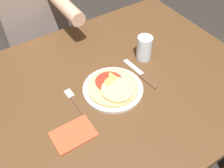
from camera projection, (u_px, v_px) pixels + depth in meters
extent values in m
plane|color=#2D2823|center=(110.00, 165.00, 1.65)|extent=(8.00, 8.00, 0.00)
cube|color=brown|center=(109.00, 88.00, 1.13)|extent=(1.29, 0.97, 0.03)
cylinder|color=brown|center=(146.00, 53.00, 1.86)|extent=(0.06, 0.06, 0.71)
cylinder|color=beige|center=(112.00, 89.00, 1.09)|extent=(0.25, 0.25, 0.01)
cylinder|color=#DBBC7A|center=(112.00, 87.00, 1.08)|extent=(0.21, 0.21, 0.01)
cylinder|color=#B22D1E|center=(108.00, 81.00, 1.10)|extent=(0.12, 0.12, 0.00)
cylinder|color=#E8C881|center=(117.00, 90.00, 1.05)|extent=(0.13, 0.13, 0.01)
cylinder|color=#E5BC5B|center=(114.00, 77.00, 1.10)|extent=(0.03, 0.03, 0.02)
cylinder|color=#E5BC5B|center=(108.00, 83.00, 1.07)|extent=(0.02, 0.03, 0.02)
cylinder|color=#E5BC5B|center=(111.00, 76.00, 1.10)|extent=(0.03, 0.03, 0.02)
cylinder|color=#E5BC5B|center=(110.00, 81.00, 1.08)|extent=(0.02, 0.03, 0.02)
cube|color=brown|center=(79.00, 107.00, 1.03)|extent=(0.02, 0.13, 0.00)
cube|color=silver|center=(69.00, 93.00, 1.08)|extent=(0.03, 0.05, 0.00)
cube|color=brown|center=(148.00, 81.00, 1.13)|extent=(0.03, 0.10, 0.00)
cube|color=silver|center=(133.00, 67.00, 1.19)|extent=(0.03, 0.12, 0.00)
cylinder|color=silver|center=(144.00, 48.00, 1.20)|extent=(0.07, 0.07, 0.12)
cube|color=#C6512D|center=(73.00, 134.00, 0.95)|extent=(0.15, 0.11, 0.01)
cylinder|color=#2D2D38|center=(36.00, 81.00, 1.81)|extent=(0.11, 0.11, 0.51)
cylinder|color=#2D2D38|center=(57.00, 72.00, 1.87)|extent=(0.11, 0.11, 0.51)
cube|color=gray|center=(30.00, 11.00, 1.46)|extent=(0.35, 0.22, 0.53)
cylinder|color=tan|center=(64.00, 6.00, 1.26)|extent=(0.07, 0.30, 0.07)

